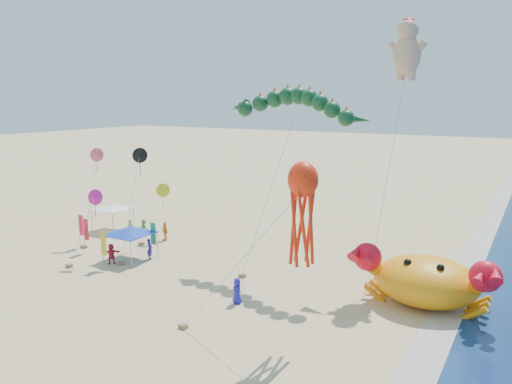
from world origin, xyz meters
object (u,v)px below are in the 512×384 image
Objects in this scene: dragon_kite at (292,110)px; cherub_kite at (407,48)px; canopy_white at (112,207)px; canopy_blue at (130,231)px; crab_inflatable at (426,280)px; octopus_kite at (302,206)px.

cherub_kite is at bearing 26.19° from dragon_kite.
canopy_white is (-20.76, 0.79, -10.11)m from dragon_kite.
canopy_blue is at bearing -36.17° from canopy_white.
crab_inflatable is 0.90× the size of octopus_kite.
crab_inflatable is at bearing -13.61° from dragon_kite.
dragon_kite reaches higher than canopy_white.
dragon_kite is 23.11m from canopy_white.
cherub_kite is at bearing 24.44° from canopy_blue.
dragon_kite reaches higher than octopus_kite.
canopy_white is (-31.93, 3.49, 0.68)m from crab_inflatable.
canopy_blue is at bearing -155.56° from cherub_kite.
octopus_kite is at bearing -120.60° from crab_inflatable.
cherub_kite reaches higher than octopus_kite.
octopus_kite is 2.73× the size of canopy_blue.
dragon_kite is 13.68m from octopus_kite.
canopy_white is (-26.88, 12.04, -5.29)m from octopus_kite.
crab_inflatable is at bearing -6.24° from canopy_white.
cherub_kite reaches higher than dragon_kite.
cherub_kite is 1.90× the size of octopus_kite.
octopus_kite is at bearing -17.72° from canopy_blue.
dragon_kite reaches higher than canopy_blue.
cherub_kite is 32.01m from canopy_white.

